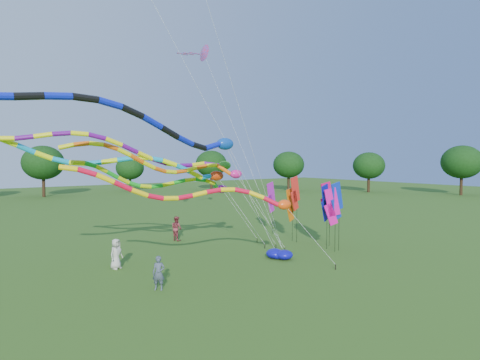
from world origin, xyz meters
TOP-DOWN VIEW (x-y plane):
  - ground at (0.00, 0.00)m, footprint 160.00×160.00m
  - tree_ring at (-6.09, -6.13)m, footprint 114.46×120.78m
  - tube_kite_red at (-4.43, 1.57)m, footprint 13.04×3.57m
  - tube_kite_orange at (-4.20, 5.06)m, footprint 13.07×1.54m
  - tube_kite_purple at (-5.29, 6.57)m, footprint 15.57×2.98m
  - tube_kite_blue at (-7.75, 2.43)m, footprint 18.14×2.22m
  - tube_kite_cyan at (-5.33, 6.91)m, footprint 14.85×2.90m
  - tube_kite_green at (-3.42, 7.20)m, footprint 12.68×1.03m
  - delta_kite_high_c at (0.93, 11.17)m, footprint 3.84×7.85m
  - banner_pole_violet at (6.20, 9.53)m, footprint 1.14×0.37m
  - banner_pole_red at (5.39, 5.89)m, footprint 1.15×0.35m
  - banner_pole_blue_a at (5.54, 3.14)m, footprint 1.14×0.40m
  - banner_pole_magenta_a at (5.40, 2.46)m, footprint 1.09×0.55m
  - banner_pole_orange at (5.50, 6.46)m, footprint 1.15×0.36m
  - banner_pole_magenta_b at (6.41, 3.79)m, footprint 1.16×0.22m
  - banner_pole_blue_b at (5.82, 2.41)m, footprint 1.16×0.11m
  - blue_nylon_heap at (1.18, 3.39)m, footprint 1.61×2.07m
  - person_a at (-7.37, 6.65)m, footprint 0.97×0.84m
  - person_b at (-6.96, 1.95)m, footprint 0.69×0.65m
  - person_c at (-1.16, 11.65)m, footprint 0.84×0.99m

SIDE VIEW (x-z plane):
  - ground at x=0.00m, z-range 0.00..0.00m
  - blue_nylon_heap at x=1.18m, z-range -0.05..0.53m
  - person_b at x=-6.96m, z-range 0.00..1.58m
  - person_a at x=-7.37m, z-range 0.00..1.67m
  - person_c at x=-1.16m, z-range 0.00..1.82m
  - banner_pole_orange at x=5.50m, z-range 0.74..4.72m
  - banner_pole_magenta_a at x=5.40m, z-range 0.85..5.08m
  - banner_pole_violet at x=6.20m, z-range 0.86..5.10m
  - banner_pole_blue_a at x=5.54m, z-range 0.95..5.36m
  - banner_pole_magenta_b at x=6.41m, z-range 1.00..5.51m
  - banner_pole_blue_b at x=5.82m, z-range 1.03..5.61m
  - banner_pole_red at x=5.39m, z-range 1.16..6.01m
  - tube_kite_red at x=-4.43m, z-range 1.16..7.52m
  - tube_kite_green at x=-3.42m, z-range 1.36..7.89m
  - tree_ring at x=-6.09m, z-range 0.66..9.80m
  - tube_kite_cyan at x=-5.33m, z-range 1.81..9.51m
  - tube_kite_orange at x=-4.20m, z-range 1.99..9.44m
  - tube_kite_purple at x=-5.29m, z-range 2.26..10.39m
  - tube_kite_blue at x=-7.75m, z-range 2.88..12.43m
  - delta_kite_high_c at x=0.93m, z-range 6.22..21.77m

